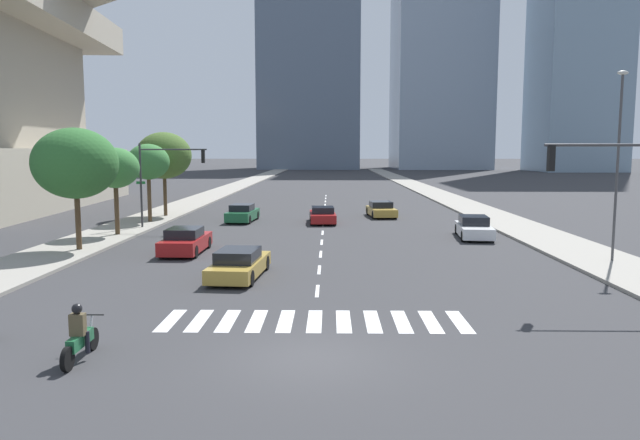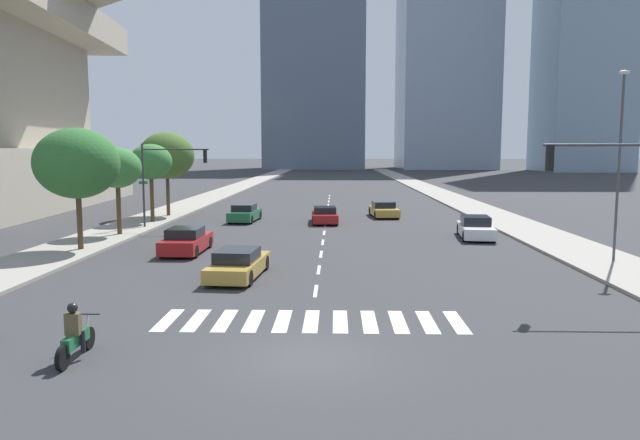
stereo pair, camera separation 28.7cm
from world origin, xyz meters
name	(u,v)px [view 2 (the right image)]	position (x,y,z in m)	size (l,w,h in m)	color
ground_plane	(306,357)	(0.00, 0.00, 0.00)	(800.00, 800.00, 0.00)	#333335
sidewalk_east	(504,220)	(13.45, 30.00, 0.07)	(4.00, 260.00, 0.15)	gray
sidewalk_west	(151,219)	(-13.45, 30.00, 0.07)	(4.00, 260.00, 0.15)	gray
crosswalk_near	(311,321)	(0.00, 3.24, 0.00)	(9.45, 2.46, 0.01)	silver
lane_divider_center	(326,219)	(0.00, 31.24, 0.00)	(0.14, 50.00, 0.01)	silver
motorcycle_trailing	(75,337)	(-5.83, -0.31, 0.58)	(0.70, 2.15, 1.49)	black
sedan_green_0	(245,213)	(-6.08, 29.20, 0.61)	(2.07, 4.48, 1.33)	#1E6038
sedan_red_1	(325,215)	(-0.07, 28.52, 0.57)	(2.03, 4.53, 1.21)	maroon
sedan_red_2	(186,241)	(-7.00, 15.45, 0.62)	(1.92, 4.48, 1.34)	maroon
sedan_white_3	(476,228)	(9.25, 21.16, 0.61)	(2.27, 4.75, 1.33)	silver
sedan_gold_4	(238,264)	(-3.31, 9.54, 0.57)	(2.16, 4.87, 1.23)	#B28E38
sedan_gold_5	(384,210)	(4.60, 32.65, 0.57)	(2.26, 4.40, 1.23)	#B28E38
traffic_signal_near	(626,185)	(10.78, 6.05, 4.10)	(4.97, 0.28, 5.71)	#333335
traffic_signal_far	(168,170)	(-10.54, 24.83, 4.03)	(4.79, 0.28, 5.62)	#333335
street_lamp_east	(620,154)	(13.75, 12.94, 5.13)	(0.50, 0.24, 8.74)	#3F3F42
street_tree_nearest	(77,163)	(-12.65, 15.66, 4.62)	(4.30, 4.30, 6.31)	#4C3823
street_tree_second	(117,168)	(-12.65, 21.27, 4.21)	(2.90, 2.90, 5.33)	#4C3823
street_tree_third	(151,162)	(-12.65, 27.89, 4.47)	(3.03, 3.03, 5.63)	#4C3823
street_tree_fourth	(167,156)	(-12.65, 31.99, 4.91)	(4.31, 4.31, 6.60)	#4C3823
office_tower_left_skyline	(315,28)	(-5.72, 164.93, 41.41)	(29.28, 24.51, 91.69)	slate
office_tower_center_skyline	(446,17)	(33.26, 166.54, 44.80)	(26.84, 29.23, 90.66)	#8C9EB2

